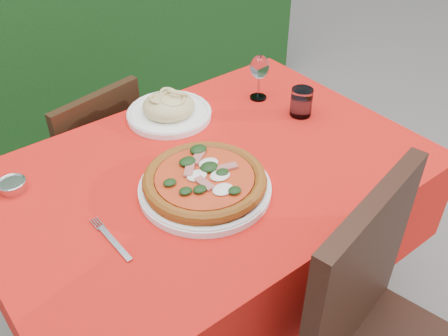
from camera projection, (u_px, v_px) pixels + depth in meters
ground at (212, 323)px, 1.90m from camera, size 60.00×60.00×0.00m
dining_table at (209, 207)px, 1.54m from camera, size 1.26×0.86×0.75m
chair_far at (94, 164)px, 1.94m from camera, size 0.42×0.42×0.79m
pizza_plate at (205, 183)px, 1.34m from camera, size 0.43×0.43×0.07m
pasta_plate at (169, 109)px, 1.65m from camera, size 0.28×0.28×0.08m
water_glass at (301, 104)px, 1.65m from camera, size 0.07×0.07×0.09m
wine_glass at (260, 69)px, 1.69m from camera, size 0.07×0.07×0.16m
fork at (115, 243)px, 1.20m from camera, size 0.03×0.20×0.01m
steel_ramekin at (12, 186)px, 1.36m from camera, size 0.07×0.07×0.03m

